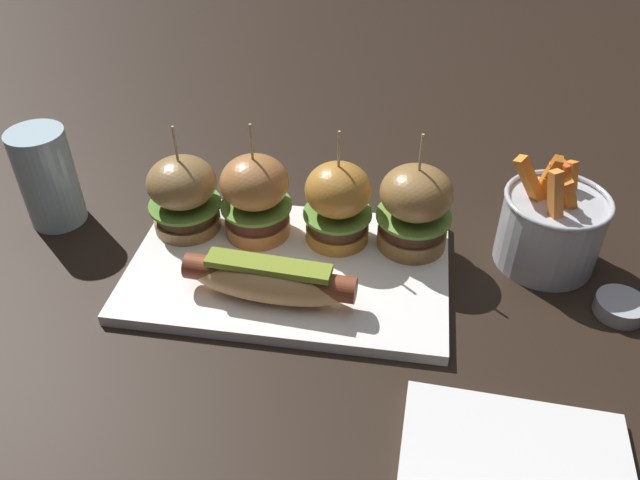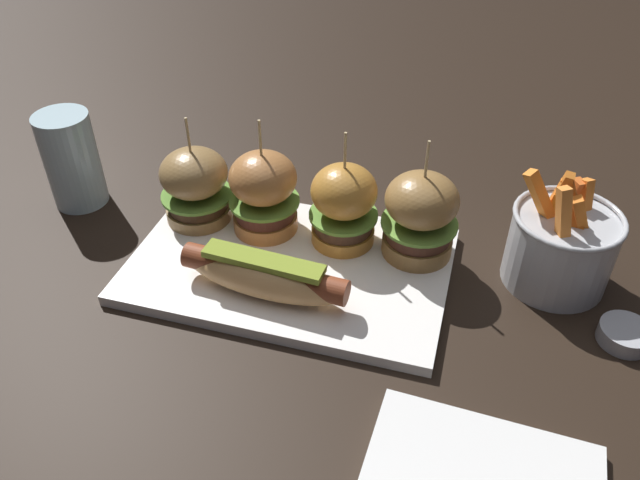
# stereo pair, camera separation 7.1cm
# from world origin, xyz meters

# --- Properties ---
(ground_plane) EXTENTS (3.00, 3.00, 0.00)m
(ground_plane) POSITION_xyz_m (0.00, 0.00, 0.00)
(ground_plane) COLOR black
(platter_main) EXTENTS (0.37, 0.23, 0.01)m
(platter_main) POSITION_xyz_m (0.00, 0.00, 0.01)
(platter_main) COLOR white
(platter_main) RESTS_ON ground
(hot_dog) EXTENTS (0.19, 0.06, 0.05)m
(hot_dog) POSITION_xyz_m (-0.01, -0.06, 0.04)
(hot_dog) COLOR #E2A764
(hot_dog) RESTS_ON platter_main
(slider_far_left) EXTENTS (0.09, 0.09, 0.14)m
(slider_far_left) POSITION_xyz_m (-0.14, 0.05, 0.06)
(slider_far_left) COLOR olive
(slider_far_left) RESTS_ON platter_main
(slider_center_left) EXTENTS (0.09, 0.09, 0.15)m
(slider_center_left) POSITION_xyz_m (-0.05, 0.05, 0.07)
(slider_center_left) COLOR #AD6F3B
(slider_center_left) RESTS_ON platter_main
(slider_center_right) EXTENTS (0.08, 0.08, 0.15)m
(slider_center_right) POSITION_xyz_m (0.05, 0.06, 0.07)
(slider_center_right) COLOR #B97C31
(slider_center_right) RESTS_ON platter_main
(slider_far_right) EXTENTS (0.09, 0.09, 0.15)m
(slider_far_right) POSITION_xyz_m (0.14, 0.06, 0.07)
(slider_far_right) COLOR olive
(slider_far_right) RESTS_ON platter_main
(fries_bucket) EXTENTS (0.12, 0.12, 0.14)m
(fries_bucket) POSITION_xyz_m (0.30, 0.07, 0.05)
(fries_bucket) COLOR #B7BABF
(fries_bucket) RESTS_ON ground
(sauce_ramekin) EXTENTS (0.06, 0.06, 0.02)m
(sauce_ramekin) POSITION_xyz_m (0.37, -0.01, 0.01)
(sauce_ramekin) COLOR #A8AAB2
(sauce_ramekin) RESTS_ON ground
(water_glass) EXTENTS (0.07, 0.07, 0.13)m
(water_glass) POSITION_xyz_m (-0.32, 0.06, 0.06)
(water_glass) COLOR silver
(water_glass) RESTS_ON ground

